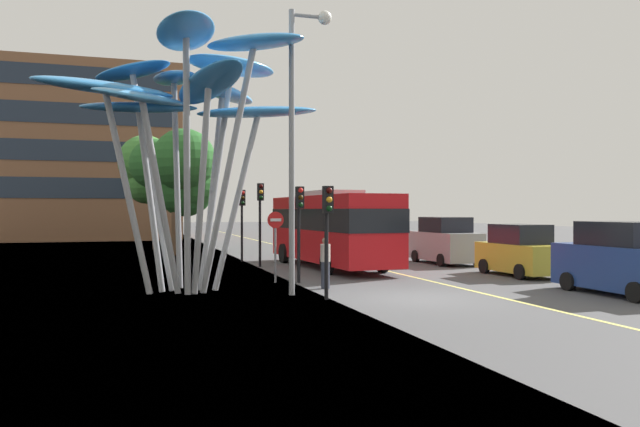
{
  "coord_description": "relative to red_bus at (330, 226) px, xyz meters",
  "views": [
    {
      "loc": [
        -8.27,
        -16.75,
        2.64
      ],
      "look_at": [
        -0.54,
        8.11,
        2.5
      ],
      "focal_mm": 34.68,
      "sensor_mm": 36.0,
      "label": 1
    }
  ],
  "objects": [
    {
      "name": "red_bus",
      "position": [
        0.0,
        0.0,
        0.0
      ],
      "size": [
        3.18,
        10.5,
        3.53
      ],
      "color": "red",
      "rests_on": "ground"
    },
    {
      "name": "car_parked_far",
      "position": [
        6.06,
        0.28,
        -0.85
      ],
      "size": [
        2.08,
        4.37,
        2.3
      ],
      "color": "gray",
      "rests_on": "ground"
    },
    {
      "name": "backdrop_building",
      "position": [
        -15.72,
        35.77,
        5.84
      ],
      "size": [
        22.85,
        15.17,
        15.52
      ],
      "color": "brown",
      "rests_on": "ground"
    },
    {
      "name": "leaf_sculpture",
      "position": [
        -6.91,
        -6.67,
        4.53
      ],
      "size": [
        9.27,
        7.94,
        8.19
      ],
      "color": "#9EA0A5",
      "rests_on": "ground"
    },
    {
      "name": "car_parked_mid",
      "position": [
        6.17,
        -5.64,
        -0.96
      ],
      "size": [
        1.91,
        3.99,
        2.07
      ],
      "color": "gold",
      "rests_on": "ground"
    },
    {
      "name": "pedestrian",
      "position": [
        -2.54,
        -7.16,
        -1.07
      ],
      "size": [
        0.34,
        0.34,
        1.72
      ],
      "color": "#2D3342",
      "rests_on": "ground"
    },
    {
      "name": "traffic_light_island_mid",
      "position": [
        -3.02,
        1.25,
        0.88
      ],
      "size": [
        0.28,
        0.42,
        3.89
      ],
      "color": "black",
      "rests_on": "ground"
    },
    {
      "name": "car_parked_near",
      "position": [
        5.81,
        -11.46,
        -0.86
      ],
      "size": [
        2.02,
        4.56,
        2.28
      ],
      "color": "navy",
      "rests_on": "ground"
    },
    {
      "name": "ground",
      "position": [
        -1.27,
        -10.2,
        -1.98
      ],
      "size": [
        120.0,
        240.0,
        0.1
      ],
      "color": "#4C4C4F"
    },
    {
      "name": "tree_pavement_near",
      "position": [
        -5.96,
        10.08,
        2.87
      ],
      "size": [
        4.99,
        4.73,
        7.37
      ],
      "color": "brown",
      "rests_on": "ground"
    },
    {
      "name": "traffic_light_opposite",
      "position": [
        -3.34,
        4.19,
        0.73
      ],
      "size": [
        0.28,
        0.42,
        3.67
      ],
      "color": "black",
      "rests_on": "ground"
    },
    {
      "name": "car_side_street",
      "position": [
        5.49,
        7.12,
        -0.96
      ],
      "size": [
        2.08,
        4.24,
        2.03
      ],
      "color": "navy",
      "rests_on": "ground"
    },
    {
      "name": "traffic_light_kerb_far",
      "position": [
        -2.95,
        -5.37,
        0.61
      ],
      "size": [
        0.28,
        0.42,
        3.5
      ],
      "color": "black",
      "rests_on": "ground"
    },
    {
      "name": "street_lamp",
      "position": [
        -3.77,
        -8.38,
        3.62
      ],
      "size": [
        1.39,
        0.44,
        8.94
      ],
      "color": "gray",
      "rests_on": "ground"
    },
    {
      "name": "no_entry_sign",
      "position": [
        -3.76,
        -5.0,
        -0.21
      ],
      "size": [
        0.6,
        0.12,
        2.59
      ],
      "color": "gray",
      "rests_on": "ground"
    },
    {
      "name": "traffic_light_kerb_near",
      "position": [
        -3.29,
        -9.71,
        0.51
      ],
      "size": [
        0.28,
        0.42,
        3.35
      ],
      "color": "black",
      "rests_on": "ground"
    },
    {
      "name": "tree_pavement_far",
      "position": [
        -7.04,
        15.32,
        3.26
      ],
      "size": [
        5.06,
        4.43,
        7.54
      ],
      "color": "brown",
      "rests_on": "ground"
    }
  ]
}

